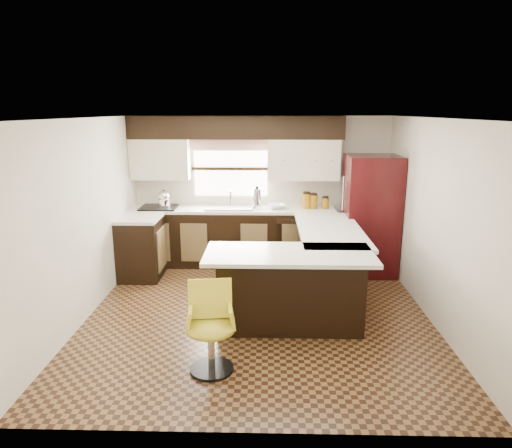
{
  "coord_description": "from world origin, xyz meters",
  "views": [
    {
      "loc": [
        0.11,
        -5.3,
        2.49
      ],
      "look_at": [
        -0.04,
        0.45,
        1.05
      ],
      "focal_mm": 32.0,
      "sensor_mm": 36.0,
      "label": 1
    }
  ],
  "objects_px": {
    "peninsula_return": "(290,291)",
    "bar_chair": "(211,329)",
    "refrigerator": "(370,215)",
    "peninsula_long": "(325,264)"
  },
  "relations": [
    {
      "from": "peninsula_return",
      "to": "bar_chair",
      "type": "distance_m",
      "value": 1.25
    },
    {
      "from": "peninsula_long",
      "to": "bar_chair",
      "type": "xyz_separation_m",
      "value": [
        -1.33,
        -1.94,
        -0.01
      ]
    },
    {
      "from": "refrigerator",
      "to": "bar_chair",
      "type": "distance_m",
      "value": 3.6
    },
    {
      "from": "peninsula_long",
      "to": "refrigerator",
      "type": "relative_size",
      "value": 1.06
    },
    {
      "from": "peninsula_long",
      "to": "peninsula_return",
      "type": "relative_size",
      "value": 1.18
    },
    {
      "from": "peninsula_return",
      "to": "bar_chair",
      "type": "height_order",
      "value": "peninsula_return"
    },
    {
      "from": "bar_chair",
      "to": "refrigerator",
      "type": "bearing_deg",
      "value": 46.33
    },
    {
      "from": "refrigerator",
      "to": "peninsula_long",
      "type": "bearing_deg",
      "value": -130.22
    },
    {
      "from": "peninsula_long",
      "to": "peninsula_return",
      "type": "height_order",
      "value": "same"
    },
    {
      "from": "peninsula_long",
      "to": "peninsula_return",
      "type": "xyz_separation_m",
      "value": [
        -0.53,
        -0.97,
        0.0
      ]
    }
  ]
}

